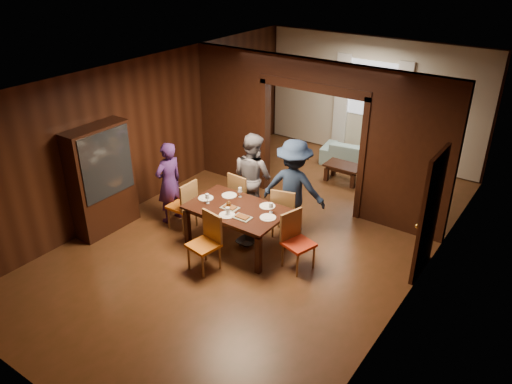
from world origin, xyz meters
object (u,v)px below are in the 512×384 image
Objects in this scene: sofa at (364,155)px; coffee_table at (343,173)px; person_navy at (294,187)px; dining_table at (237,227)px; chair_far_r at (285,211)px; person_purple at (169,183)px; hutch at (102,180)px; chair_right at (299,242)px; chair_near at (203,244)px; chair_far_l at (244,195)px; person_grey at (253,177)px; chair_left at (182,204)px.

sofa is 2.46× the size of coffee_table.
person_navy is 1.07× the size of dining_table.
person_navy reaches higher than chair_far_r.
hutch is at bearing -32.99° from person_purple.
sofa is 2.03× the size of chair_right.
person_navy is 1.84× the size of chair_near.
sofa is 2.03× the size of chair_far_l.
chair_near is at bearing -91.73° from dining_table.
chair_far_l is (-0.11, -0.12, -0.37)m from person_grey.
person_purple is 1.56m from person_grey.
chair_near is at bearing 76.71° from sofa.
hutch reaches higher than chair_far_r.
chair_left is 1.00× the size of chair_far_r.
person_grey is at bearing 141.92° from chair_left.
chair_near is (-0.03, -0.86, 0.10)m from dining_table.
chair_right is 1.00× the size of chair_near.
dining_table is 1.73× the size of chair_right.
chair_right is 3.70m from hutch.
dining_table is (-0.53, -0.99, -0.51)m from person_navy.
hutch is (-2.86, -1.88, 0.11)m from person_navy.
person_grey is at bearing 110.42° from dining_table.
person_grey is 2.15× the size of coffee_table.
hutch reaches higher than chair_right.
coffee_table is at bearing 58.09° from hutch.
person_navy reaches higher than chair_left.
dining_table is (-0.39, -4.46, 0.09)m from sofa.
chair_far_l is at bearing 67.55° from sofa.
chair_far_r is (0.09, -3.65, 0.20)m from sofa.
person_purple reaches higher than chair_far_r.
chair_left is 0.48× the size of hutch.
chair_far_l is 0.48× the size of hutch.
chair_near is at bearing 0.80° from hutch.
person_navy is 2.08m from chair_left.
person_grey is 1.77× the size of chair_far_r.
chair_far_l reaches higher than dining_table.
dining_table is 0.84× the size of hutch.
chair_far_l is (-1.69, 0.82, 0.00)m from chair_right.
chair_near is at bearing 57.17° from chair_far_r.
chair_left is (-1.74, -1.07, -0.41)m from person_navy.
hutch is at bearing 55.50° from person_grey.
person_purple is 3.99m from coffee_table.
dining_table reaches higher than coffee_table.
person_purple is at bearing -103.08° from chair_left.
hutch reaches higher than sofa.
person_grey is at bearing 136.20° from person_purple.
sofa is at bearing 163.21° from person_purple.
chair_left is 1.00× the size of chair_far_l.
chair_left is 1.91m from chair_far_r.
person_purple is at bearing 179.76° from dining_table.
coffee_table is 0.82× the size of chair_left.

